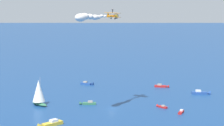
# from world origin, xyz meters

# --- Properties ---
(ground_plane) EXTENTS (2000.00, 2000.00, 0.00)m
(ground_plane) POSITION_xyz_m (0.00, 0.00, 0.00)
(ground_plane) COLOR navy
(sailboat_far_port) EXTENTS (9.92, 6.10, 12.39)m
(sailboat_far_port) POSITION_xyz_m (-29.15, -12.96, 5.66)
(sailboat_far_port) COLOR #33704C
(sailboat_far_port) RESTS_ON ground_plane
(motorboat_far_stbd) EXTENTS (4.56, 9.74, 2.74)m
(motorboat_far_stbd) POSITION_xyz_m (-4.48, -32.78, 0.74)
(motorboat_far_stbd) COLOR gold
(motorboat_far_stbd) RESTS_ON ground_plane
(motorboat_offshore) EXTENTS (8.82, 6.51, 2.58)m
(motorboat_offshore) POSITION_xyz_m (20.26, 47.36, 0.70)
(motorboat_offshore) COLOR #23478C
(motorboat_offshore) RESTS_ON ground_plane
(motorboat_ahead) EXTENTS (6.86, 5.58, 2.06)m
(motorboat_ahead) POSITION_xyz_m (-12.84, -0.39, 0.56)
(motorboat_ahead) COLOR #33704C
(motorboat_ahead) RESTS_ON ground_plane
(motorboat_mid_cluster) EXTENTS (2.52, 5.60, 1.57)m
(motorboat_mid_cluster) POSITION_xyz_m (26.69, 9.56, 0.42)
(motorboat_mid_cluster) COLOR #B21E1E
(motorboat_mid_cluster) RESTS_ON ground_plane
(motorboat_outer_ring_a) EXTENTS (7.53, 2.99, 2.13)m
(motorboat_outer_ring_a) POSITION_xyz_m (-39.90, 34.95, 0.57)
(motorboat_outer_ring_a) COLOR #23478C
(motorboat_outer_ring_a) RESTS_ON ground_plane
(motorboat_outer_ring_b) EXTENTS (5.38, 2.52, 1.51)m
(motorboat_outer_ring_b) POSITION_xyz_m (16.09, 13.26, 0.41)
(motorboat_outer_ring_b) COLOR #B21E1E
(motorboat_outer_ring_b) RESTS_ON ground_plane
(motorboat_outer_ring_c) EXTENTS (7.76, 4.58, 2.20)m
(motorboat_outer_ring_c) POSITION_xyz_m (-3.06, 51.32, 0.59)
(motorboat_outer_ring_c) COLOR #B21E1E
(motorboat_outer_ring_c) RESTS_ON ground_plane
(biplane_lead) EXTENTS (7.30, 6.78, 3.59)m
(biplane_lead) POSITION_xyz_m (-0.00, 0.29, 38.34)
(biplane_lead) COLOR orange
(wingwalker_lead) EXTENTS (1.50, 0.21, 1.53)m
(wingwalker_lead) POSITION_xyz_m (0.09, 0.30, 40.49)
(wingwalker_lead) COLOR black
(smoke_trail_lead) EXTENTS (3.69, 19.30, 3.15)m
(smoke_trail_lead) POSITION_xyz_m (0.32, -16.81, 38.22)
(smoke_trail_lead) COLOR silver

